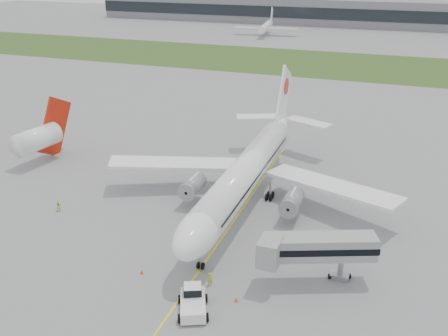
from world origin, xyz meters
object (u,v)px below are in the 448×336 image
(ground_crew_near, at_px, (210,279))
(neighbor_aircraft, at_px, (39,137))
(airliner, at_px, (248,169))
(pushback_tug, at_px, (193,301))
(jet_bridge, at_px, (313,248))

(ground_crew_near, bearing_deg, neighbor_aircraft, -69.37)
(airliner, bearing_deg, ground_crew_near, -84.07)
(airliner, bearing_deg, pushback_tug, -85.39)
(airliner, height_order, ground_crew_near, airliner)
(pushback_tug, relative_size, jet_bridge, 0.41)
(jet_bridge, height_order, neighbor_aircraft, neighbor_aircraft)
(airliner, bearing_deg, neighbor_aircraft, 176.00)
(airliner, distance_m, jet_bridge, 22.60)
(neighbor_aircraft, bearing_deg, jet_bridge, -11.16)
(airliner, bearing_deg, jet_bridge, -52.65)
(pushback_tug, xyz_separation_m, ground_crew_near, (0.14, 4.82, -0.27))
(jet_bridge, xyz_separation_m, ground_crew_near, (-11.35, -4.75, -3.94))
(jet_bridge, distance_m, ground_crew_near, 12.92)
(ground_crew_near, xyz_separation_m, neighbor_aircraft, (-44.65, 25.67, 3.99))
(pushback_tug, distance_m, ground_crew_near, 4.83)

